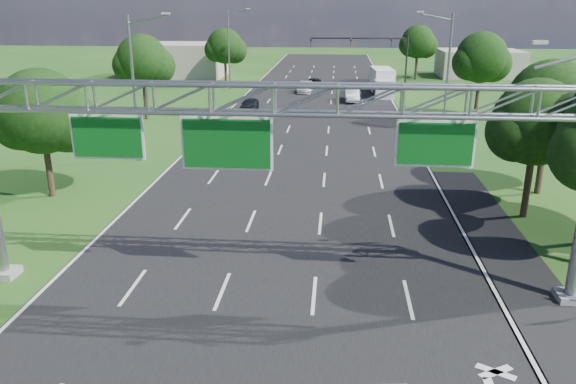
# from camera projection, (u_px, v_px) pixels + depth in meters

# --- Properties ---
(ground) EXTENTS (220.00, 220.00, 0.00)m
(ground) POSITION_uv_depth(u_px,v_px,m) (300.00, 165.00, 39.30)
(ground) COLOR #194B16
(ground) RESTS_ON ground
(road) EXTENTS (18.00, 180.00, 0.02)m
(road) POSITION_uv_depth(u_px,v_px,m) (300.00, 165.00, 39.30)
(road) COLOR black
(road) RESTS_ON ground
(road_flare) EXTENTS (3.00, 30.00, 0.02)m
(road_flare) POSITION_uv_depth(u_px,v_px,m) (518.00, 275.00, 23.35)
(road_flare) COLOR black
(road_flare) RESTS_ON ground
(sign_gantry) EXTENTS (23.50, 1.00, 9.56)m
(sign_gantry) POSITION_uv_depth(u_px,v_px,m) (276.00, 116.00, 20.08)
(sign_gantry) COLOR gray
(sign_gantry) RESTS_ON ground
(traffic_signal) EXTENTS (12.21, 0.24, 7.00)m
(traffic_signal) POSITION_uv_depth(u_px,v_px,m) (379.00, 50.00, 70.08)
(traffic_signal) COLOR black
(traffic_signal) RESTS_ON ground
(streetlight_l_near) EXTENTS (2.97, 0.22, 10.16)m
(streetlight_l_near) POSITION_uv_depth(u_px,v_px,m) (136.00, 82.00, 38.46)
(streetlight_l_near) COLOR gray
(streetlight_l_near) RESTS_ON ground
(streetlight_l_far) EXTENTS (2.97, 0.22, 10.16)m
(streetlight_l_far) POSITION_uv_depth(u_px,v_px,m) (230.00, 46.00, 71.50)
(streetlight_l_far) COLOR gray
(streetlight_l_far) RESTS_ON ground
(streetlight_r_mid) EXTENTS (2.97, 0.22, 10.16)m
(streetlight_r_mid) POSITION_uv_depth(u_px,v_px,m) (446.00, 69.00, 46.03)
(streetlight_r_mid) COLOR gray
(streetlight_r_mid) RESTS_ON ground
(tree_verge_la) EXTENTS (5.76, 4.80, 7.40)m
(tree_verge_la) POSITION_uv_depth(u_px,v_px,m) (43.00, 116.00, 31.42)
(tree_verge_la) COLOR #2D2116
(tree_verge_la) RESTS_ON ground
(tree_verge_lb) EXTENTS (5.76, 4.80, 8.06)m
(tree_verge_lb) POSITION_uv_depth(u_px,v_px,m) (143.00, 62.00, 53.09)
(tree_verge_lb) COLOR #2D2116
(tree_verge_lb) RESTS_ON ground
(tree_verge_lc) EXTENTS (5.76, 4.80, 7.62)m
(tree_verge_lc) POSITION_uv_depth(u_px,v_px,m) (225.00, 48.00, 76.58)
(tree_verge_lc) COLOR #2D2116
(tree_verge_lc) RESTS_ON ground
(tree_verge_rd) EXTENTS (5.76, 4.80, 8.28)m
(tree_verge_rd) POSITION_uv_depth(u_px,v_px,m) (482.00, 60.00, 53.20)
(tree_verge_rd) COLOR #2D2116
(tree_verge_rd) RESTS_ON ground
(tree_verge_re) EXTENTS (5.76, 4.80, 7.84)m
(tree_verge_re) POSITION_uv_depth(u_px,v_px,m) (418.00, 43.00, 81.83)
(tree_verge_re) COLOR #2D2116
(tree_verge_re) RESTS_ON ground
(building_left) EXTENTS (14.00, 10.00, 5.00)m
(building_left) POSITION_uv_depth(u_px,v_px,m) (177.00, 60.00, 85.64)
(building_left) COLOR #ACA290
(building_left) RESTS_ON ground
(building_right) EXTENTS (12.00, 9.00, 4.00)m
(building_right) POSITION_uv_depth(u_px,v_px,m) (479.00, 63.00, 85.77)
(building_right) COLOR #ACA290
(building_right) RESTS_ON ground
(car_queue_a) EXTENTS (1.84, 4.36, 1.26)m
(car_queue_a) POSITION_uv_depth(u_px,v_px,m) (305.00, 88.00, 70.82)
(car_queue_a) COLOR white
(car_queue_a) RESTS_ON ground
(car_queue_b) EXTENTS (2.01, 3.94, 1.06)m
(car_queue_b) POSITION_uv_depth(u_px,v_px,m) (314.00, 83.00, 76.03)
(car_queue_b) COLOR black
(car_queue_b) RESTS_ON ground
(car_queue_c) EXTENTS (1.78, 3.96, 1.32)m
(car_queue_c) POSITION_uv_depth(u_px,v_px,m) (249.00, 104.00, 58.86)
(car_queue_c) COLOR black
(car_queue_c) RESTS_ON ground
(car_queue_d) EXTENTS (1.68, 4.58, 1.50)m
(car_queue_d) POSITION_uv_depth(u_px,v_px,m) (352.00, 95.00, 64.36)
(car_queue_d) COLOR silver
(car_queue_d) RESTS_ON ground
(box_truck) EXTENTS (2.78, 8.33, 3.10)m
(box_truck) POSITION_uv_depth(u_px,v_px,m) (382.00, 82.00, 69.09)
(box_truck) COLOR white
(box_truck) RESTS_ON ground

